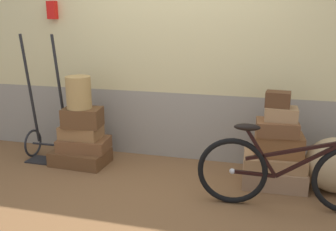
{
  "coord_description": "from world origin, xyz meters",
  "views": [
    {
      "loc": [
        0.94,
        -3.21,
        1.61
      ],
      "look_at": [
        0.04,
        0.2,
        0.66
      ],
      "focal_mm": 39.58,
      "sensor_mm": 36.0,
      "label": 1
    }
  ],
  "objects_px": {
    "burlap_sack": "(336,165)",
    "bicycle": "(289,173)",
    "suitcase_0": "(80,157)",
    "suitcase_9": "(278,99)",
    "suitcase_1": "(84,144)",
    "wicker_basket": "(79,92)",
    "suitcase_8": "(281,114)",
    "suitcase_3": "(83,117)",
    "suitcase_2": "(81,132)",
    "luggage_trolley": "(48,133)",
    "suitcase_7": "(277,128)",
    "suitcase_6": "(279,145)",
    "suitcase_4": "(274,175)",
    "suitcase_5": "(274,161)"
  },
  "relations": [
    {
      "from": "suitcase_4",
      "to": "suitcase_8",
      "type": "xyz_separation_m",
      "value": [
        0.02,
        0.0,
        0.63
      ]
    },
    {
      "from": "suitcase_1",
      "to": "luggage_trolley",
      "type": "xyz_separation_m",
      "value": [
        -0.46,
        0.02,
        0.08
      ]
    },
    {
      "from": "suitcase_3",
      "to": "suitcase_9",
      "type": "xyz_separation_m",
      "value": [
        2.03,
        0.01,
        0.32
      ]
    },
    {
      "from": "suitcase_2",
      "to": "luggage_trolley",
      "type": "height_order",
      "value": "luggage_trolley"
    },
    {
      "from": "suitcase_0",
      "to": "suitcase_4",
      "type": "distance_m",
      "value": 2.09
    },
    {
      "from": "suitcase_5",
      "to": "suitcase_6",
      "type": "bearing_deg",
      "value": 3.24
    },
    {
      "from": "suitcase_8",
      "to": "suitcase_9",
      "type": "distance_m",
      "value": 0.14
    },
    {
      "from": "suitcase_3",
      "to": "suitcase_6",
      "type": "xyz_separation_m",
      "value": [
        2.06,
        0.0,
        -0.13
      ]
    },
    {
      "from": "suitcase_1",
      "to": "suitcase_6",
      "type": "height_order",
      "value": "suitcase_6"
    },
    {
      "from": "suitcase_1",
      "to": "bicycle",
      "type": "height_order",
      "value": "bicycle"
    },
    {
      "from": "suitcase_7",
      "to": "suitcase_8",
      "type": "distance_m",
      "value": 0.14
    },
    {
      "from": "suitcase_8",
      "to": "suitcase_4",
      "type": "bearing_deg",
      "value": -177.84
    },
    {
      "from": "suitcase_4",
      "to": "suitcase_6",
      "type": "relative_size",
      "value": 1.34
    },
    {
      "from": "suitcase_5",
      "to": "suitcase_7",
      "type": "bearing_deg",
      "value": -92.91
    },
    {
      "from": "suitcase_4",
      "to": "wicker_basket",
      "type": "relative_size",
      "value": 1.73
    },
    {
      "from": "burlap_sack",
      "to": "suitcase_8",
      "type": "bearing_deg",
      "value": 178.42
    },
    {
      "from": "suitcase_1",
      "to": "wicker_basket",
      "type": "height_order",
      "value": "wicker_basket"
    },
    {
      "from": "wicker_basket",
      "to": "luggage_trolley",
      "type": "relative_size",
      "value": 0.24
    },
    {
      "from": "suitcase_7",
      "to": "luggage_trolley",
      "type": "distance_m",
      "value": 2.52
    },
    {
      "from": "suitcase_3",
      "to": "bicycle",
      "type": "relative_size",
      "value": 0.26
    },
    {
      "from": "suitcase_2",
      "to": "suitcase_6",
      "type": "distance_m",
      "value": 2.11
    },
    {
      "from": "suitcase_1",
      "to": "burlap_sack",
      "type": "height_order",
      "value": "burlap_sack"
    },
    {
      "from": "suitcase_4",
      "to": "suitcase_5",
      "type": "relative_size",
      "value": 1.04
    },
    {
      "from": "burlap_sack",
      "to": "bicycle",
      "type": "xyz_separation_m",
      "value": [
        -0.45,
        -0.45,
        0.07
      ]
    },
    {
      "from": "suitcase_5",
      "to": "wicker_basket",
      "type": "bearing_deg",
      "value": 176.98
    },
    {
      "from": "suitcase_0",
      "to": "suitcase_9",
      "type": "distance_m",
      "value": 2.21
    },
    {
      "from": "suitcase_0",
      "to": "suitcase_8",
      "type": "relative_size",
      "value": 2.02
    },
    {
      "from": "suitcase_0",
      "to": "luggage_trolley",
      "type": "xyz_separation_m",
      "value": [
        -0.43,
        0.06,
        0.23
      ]
    },
    {
      "from": "suitcase_8",
      "to": "burlap_sack",
      "type": "relative_size",
      "value": 0.53
    },
    {
      "from": "suitcase_5",
      "to": "burlap_sack",
      "type": "distance_m",
      "value": 0.55
    },
    {
      "from": "suitcase_1",
      "to": "suitcase_2",
      "type": "height_order",
      "value": "suitcase_2"
    },
    {
      "from": "suitcase_2",
      "to": "suitcase_9",
      "type": "relative_size",
      "value": 1.94
    },
    {
      "from": "wicker_basket",
      "to": "burlap_sack",
      "type": "height_order",
      "value": "wicker_basket"
    },
    {
      "from": "suitcase_9",
      "to": "luggage_trolley",
      "type": "height_order",
      "value": "luggage_trolley"
    },
    {
      "from": "suitcase_4",
      "to": "suitcase_6",
      "type": "xyz_separation_m",
      "value": [
        0.02,
        0.0,
        0.32
      ]
    },
    {
      "from": "suitcase_6",
      "to": "suitcase_9",
      "type": "relative_size",
      "value": 1.99
    },
    {
      "from": "suitcase_0",
      "to": "burlap_sack",
      "type": "xyz_separation_m",
      "value": [
        2.64,
        0.01,
        0.18
      ]
    },
    {
      "from": "suitcase_7",
      "to": "bicycle",
      "type": "relative_size",
      "value": 0.24
    },
    {
      "from": "bicycle",
      "to": "suitcase_7",
      "type": "bearing_deg",
      "value": 103.74
    },
    {
      "from": "suitcase_4",
      "to": "bicycle",
      "type": "distance_m",
      "value": 0.53
    },
    {
      "from": "suitcase_4",
      "to": "wicker_basket",
      "type": "xyz_separation_m",
      "value": [
        -2.06,
        -0.01,
        0.72
      ]
    },
    {
      "from": "suitcase_2",
      "to": "suitcase_7",
      "type": "relative_size",
      "value": 1.14
    },
    {
      "from": "suitcase_6",
      "to": "suitcase_8",
      "type": "xyz_separation_m",
      "value": [
        -0.0,
        -0.0,
        0.31
      ]
    },
    {
      "from": "suitcase_6",
      "to": "suitcase_0",
      "type": "bearing_deg",
      "value": 176.93
    },
    {
      "from": "suitcase_3",
      "to": "suitcase_7",
      "type": "xyz_separation_m",
      "value": [
        2.04,
        -0.02,
        0.05
      ]
    },
    {
      "from": "suitcase_2",
      "to": "burlap_sack",
      "type": "bearing_deg",
      "value": -1.86
    },
    {
      "from": "suitcase_7",
      "to": "burlap_sack",
      "type": "xyz_separation_m",
      "value": [
        0.55,
        0.01,
        -0.32
      ]
    },
    {
      "from": "suitcase_2",
      "to": "suitcase_9",
      "type": "height_order",
      "value": "suitcase_9"
    },
    {
      "from": "suitcase_6",
      "to": "burlap_sack",
      "type": "bearing_deg",
      "value": -5.41
    },
    {
      "from": "suitcase_4",
      "to": "luggage_trolley",
      "type": "distance_m",
      "value": 2.52
    }
  ]
}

